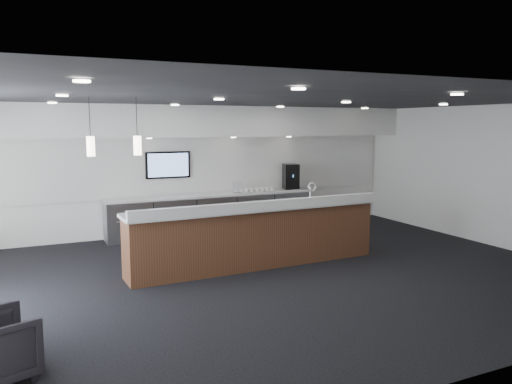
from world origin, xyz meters
name	(u,v)px	position (x,y,z in m)	size (l,w,h in m)	color
ground	(285,273)	(0.00, 0.00, 0.00)	(10.00, 10.00, 0.00)	black
ceiling	(286,99)	(0.00, 0.00, 3.00)	(10.00, 8.00, 0.02)	black
back_wall	(207,169)	(0.00, 4.00, 1.50)	(10.00, 0.02, 3.00)	white
right_wall	(493,176)	(5.00, 0.00, 1.50)	(0.02, 8.00, 3.00)	white
soffit_bulkhead	(213,122)	(0.00, 3.55, 2.65)	(10.00, 0.90, 0.70)	silver
alcove_panel	(208,165)	(0.00, 3.97, 1.60)	(9.80, 0.06, 1.40)	silver
back_credenza	(213,213)	(0.00, 3.64, 0.48)	(5.06, 0.66, 0.95)	gray
wall_tv	(168,165)	(-1.00, 3.91, 1.65)	(1.05, 0.08, 0.62)	black
pendant_left	(133,145)	(-2.40, 0.80, 2.25)	(0.12, 0.12, 0.30)	#FFEDC6
pendant_right	(88,145)	(-3.10, 0.80, 2.25)	(0.12, 0.12, 0.30)	#FFEDC6
ceiling_can_lights	(286,101)	(0.00, 0.00, 2.97)	(7.00, 5.00, 0.02)	white
service_counter	(256,235)	(-0.26, 0.64, 0.58)	(4.83, 0.95, 1.49)	#4A2B18
coffee_machine	(291,177)	(2.12, 3.66, 1.27)	(0.46, 0.53, 0.64)	black
info_sign_left	(237,187)	(0.59, 3.57, 1.08)	(0.18, 0.02, 0.25)	silver
info_sign_right	(238,187)	(0.61, 3.56, 1.09)	(0.20, 0.02, 0.27)	silver
cup_0	(272,189)	(1.55, 3.57, 0.99)	(0.10, 0.10, 0.09)	white
cup_1	(267,189)	(1.41, 3.57, 0.99)	(0.10, 0.10, 0.09)	white
cup_2	(262,189)	(1.27, 3.57, 0.99)	(0.10, 0.10, 0.09)	white
cup_3	(257,190)	(1.13, 3.57, 0.99)	(0.10, 0.10, 0.09)	white
cup_4	(252,190)	(0.99, 3.57, 0.99)	(0.10, 0.10, 0.09)	white
cup_5	(247,190)	(0.85, 3.57, 0.99)	(0.10, 0.10, 0.09)	white
cup_6	(241,191)	(0.71, 3.57, 0.99)	(0.10, 0.10, 0.09)	white
cup_7	(236,191)	(0.57, 3.57, 0.99)	(0.10, 0.10, 0.09)	white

